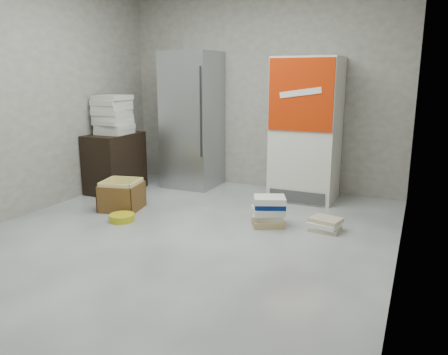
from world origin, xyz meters
TOP-DOWN VIEW (x-y plane):
  - ground at (0.00, 0.00)m, footprint 5.00×5.00m
  - room_shell at (0.00, 0.00)m, footprint 4.04×5.04m
  - steel_fridge at (-0.90, 2.13)m, footprint 0.70×0.72m
  - coke_cooler at (0.75, 2.12)m, footprint 0.80×0.73m
  - wood_shelf at (-1.73, 1.40)m, footprint 0.50×0.80m
  - supply_box_stack at (-1.72, 1.40)m, footprint 0.44×0.44m
  - phonebook_stack_main at (0.68, 0.88)m, footprint 0.42×0.39m
  - phonebook_stack_side at (1.27, 0.98)m, footprint 0.35×0.31m
  - cardboard_box at (-1.12, 0.72)m, footprint 0.53×0.53m
  - bucket_lid at (-0.85, 0.36)m, footprint 0.33×0.33m

SIDE VIEW (x-z plane):
  - ground at x=0.00m, z-range 0.00..0.00m
  - bucket_lid at x=-0.85m, z-range 0.00..0.08m
  - phonebook_stack_side at x=1.27m, z-range 0.00..0.14m
  - cardboard_box at x=-1.12m, z-range -0.03..0.33m
  - phonebook_stack_main at x=0.68m, z-range 0.00..0.33m
  - wood_shelf at x=-1.73m, z-range 0.00..0.80m
  - coke_cooler at x=0.75m, z-range 0.00..1.80m
  - steel_fridge at x=-0.90m, z-range 0.00..1.90m
  - supply_box_stack at x=-1.72m, z-range 0.80..1.32m
  - room_shell at x=0.00m, z-range 0.39..3.21m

